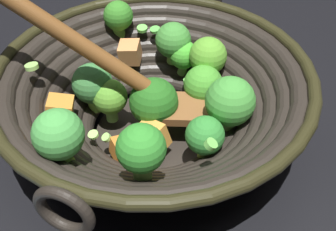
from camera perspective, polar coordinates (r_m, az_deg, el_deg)
name	(u,v)px	position (r m, az deg, el deg)	size (l,w,h in m)	color
ground_plane	(155,137)	(0.54, -1.74, -2.81)	(4.00, 4.00, 0.00)	black
wok	(154,95)	(0.49, -1.89, 2.66)	(0.36, 0.36, 0.24)	black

